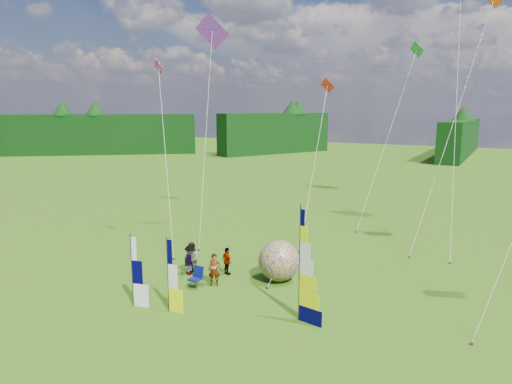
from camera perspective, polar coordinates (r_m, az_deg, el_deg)
The scene contains 17 objects.
ground at distance 19.98m, azimuth -3.31°, elevation -17.85°, with size 220.00×220.00×0.00m, color #426814.
treeline_ring at distance 18.43m, azimuth -3.44°, elevation -6.82°, with size 210.00×210.00×8.00m, color black, non-canonical shape.
feather_banner_main at distance 20.58m, azimuth 5.46°, elevation -9.15°, with size 1.39×0.10×5.16m, color #01003A, non-canonical shape.
side_banner_left at distance 21.99m, azimuth -10.95°, elevation -10.25°, with size 0.99×0.10×3.54m, color #E5F600, non-canonical shape.
side_banner_far at distance 22.94m, azimuth -15.24°, elevation -9.60°, with size 1.03×0.10×3.50m, color white, non-canonical shape.
bol_inflatable at distance 25.57m, azimuth 2.89°, elevation -8.56°, with size 2.31×2.31×2.31m, color navy.
spectator_a at distance 25.02m, azimuth -5.22°, elevation -9.67°, with size 0.65×0.43×1.78m, color #66594C.
spectator_b at distance 26.75m, azimuth -8.02°, elevation -8.26°, with size 0.92×0.45×1.89m, color #66594C.
spectator_c at distance 26.76m, azimuth -8.22°, elevation -8.40°, with size 1.14×0.42×1.77m, color #66594C.
spectator_d at distance 26.57m, azimuth -3.63°, elevation -8.62°, with size 0.95×0.39×1.61m, color #66594C.
camp_chair at distance 24.91m, azimuth -7.60°, elevation -10.57°, with size 0.67×0.67×1.16m, color #070D43, non-canonical shape.
kite_whale at distance 35.85m, azimuth 23.90°, elevation 11.89°, with size 5.65×16.16×21.88m, color black, non-canonical shape.
kite_rainbow_delta at distance 32.97m, azimuth -6.32°, elevation 8.97°, with size 6.99×10.17×17.36m, color red, non-canonical shape.
small_kite_red at distance 33.33m, azimuth 7.38°, elevation 4.56°, with size 3.49×10.24×12.25m, color red, non-canonical shape.
small_kite_orange at distance 33.44m, azimuth 23.52°, elevation 8.95°, with size 5.56×10.23×18.22m, color #F54F17, non-canonical shape.
small_kite_pink at distance 31.97m, azimuth -11.27°, elevation 5.34°, with size 7.19×7.16×13.51m, color #FF3F98, non-canonical shape.
small_kite_green at distance 39.23m, azimuth 16.25°, elevation 7.61°, with size 4.33×11.48×15.68m, color green, non-canonical shape.
Camera 1 is at (9.60, -14.76, 9.43)m, focal length 32.00 mm.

